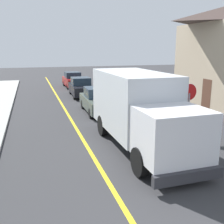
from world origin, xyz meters
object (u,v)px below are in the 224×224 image
at_px(parked_car_near, 98,101).
at_px(parked_car_far, 73,80).
at_px(box_truck, 139,107).
at_px(stop_sign, 189,101).
at_px(parked_car_mid, 81,87).

xyz_separation_m(parked_car_near, parked_car_far, (0.22, 12.22, 0.00)).
distance_m(box_truck, parked_car_near, 6.79).
xyz_separation_m(box_truck, stop_sign, (2.62, 0.29, 0.09)).
xyz_separation_m(box_truck, parked_car_far, (0.12, 18.95, -0.97)).
relative_size(box_truck, parked_car_near, 1.63).
distance_m(box_truck, parked_car_mid, 13.22).
relative_size(parked_car_near, stop_sign, 1.67).
relative_size(box_truck, parked_car_far, 1.63).
distance_m(parked_car_mid, parked_car_far, 5.77).
height_order(box_truck, parked_car_mid, box_truck).
bearing_deg(parked_car_mid, box_truck, -89.77).
xyz_separation_m(parked_car_mid, parked_car_far, (0.17, 5.77, 0.00)).
bearing_deg(parked_car_far, parked_car_mid, -91.68).
height_order(box_truck, parked_car_far, box_truck).
height_order(box_truck, parked_car_near, box_truck).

